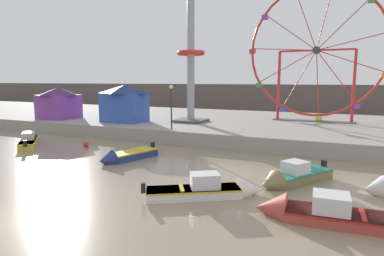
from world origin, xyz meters
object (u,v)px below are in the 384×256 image
at_px(motorboat_mustard_yellow, 29,140).
at_px(drop_tower_steel_tower, 191,52).
at_px(ferris_wheel_red_frame, 316,52).
at_px(carnival_booth_purple_stall, 59,102).
at_px(promenade_lamp_near, 171,100).
at_px(mooring_buoy_orange, 86,144).
at_px(motorboat_faded_red, 316,212).
at_px(motorboat_white_red_stripe, 213,190).
at_px(motorboat_navy_blue, 124,156).
at_px(carnival_booth_blue_tent, 124,103).
at_px(motorboat_olive_wood, 291,177).

xyz_separation_m(motorboat_mustard_yellow, drop_tower_steel_tower, (9.65, 10.44, 7.43)).
distance_m(ferris_wheel_red_frame, carnival_booth_purple_stall, 26.48).
bearing_deg(promenade_lamp_near, mooring_buoy_orange, -138.53).
xyz_separation_m(motorboat_faded_red, promenade_lamp_near, (-12.22, 11.65, 3.20)).
bearing_deg(drop_tower_steel_tower, promenade_lamp_near, -83.45).
xyz_separation_m(motorboat_white_red_stripe, motorboat_navy_blue, (-7.67, 3.97, -0.04)).
bearing_deg(carnival_booth_blue_tent, promenade_lamp_near, -22.25).
height_order(motorboat_white_red_stripe, motorboat_navy_blue, motorboat_white_red_stripe).
relative_size(drop_tower_steel_tower, promenade_lamp_near, 4.36).
xyz_separation_m(motorboat_faded_red, motorboat_navy_blue, (-12.04, 4.79, -0.03)).
xyz_separation_m(motorboat_olive_wood, promenade_lamp_near, (-10.74, 7.50, 3.15)).
relative_size(motorboat_mustard_yellow, motorboat_olive_wood, 1.12).
height_order(motorboat_mustard_yellow, drop_tower_steel_tower, drop_tower_steel_tower).
relative_size(carnival_booth_blue_tent, promenade_lamp_near, 1.21).
xyz_separation_m(motorboat_navy_blue, mooring_buoy_orange, (-5.26, 2.36, -0.05)).
xyz_separation_m(motorboat_white_red_stripe, carnival_booth_purple_stall, (-22.33, 12.85, 2.50)).
relative_size(motorboat_mustard_yellow, motorboat_navy_blue, 1.13).
relative_size(motorboat_mustard_yellow, promenade_lamp_near, 1.41).
height_order(motorboat_faded_red, mooring_buoy_orange, motorboat_faded_red).
xyz_separation_m(ferris_wheel_red_frame, promenade_lamp_near, (-10.14, -10.43, -4.23)).
xyz_separation_m(ferris_wheel_red_frame, carnival_booth_blue_tent, (-16.63, -7.91, -4.78)).
xyz_separation_m(motorboat_olive_wood, ferris_wheel_red_frame, (-0.60, 17.93, 7.38)).
height_order(motorboat_white_red_stripe, carnival_booth_blue_tent, carnival_booth_blue_tent).
bearing_deg(ferris_wheel_red_frame, carnival_booth_purple_stall, -161.14).
bearing_deg(carnival_booth_purple_stall, motorboat_mustard_yellow, -61.00).
xyz_separation_m(motorboat_mustard_yellow, carnival_booth_purple_stall, (-4.24, 7.38, 2.47)).
bearing_deg(motorboat_navy_blue, motorboat_white_red_stripe, 78.92).
height_order(motorboat_faded_red, promenade_lamp_near, promenade_lamp_near).
distance_m(motorboat_faded_red, motorboat_navy_blue, 12.96).
bearing_deg(ferris_wheel_red_frame, drop_tower_steel_tower, -153.49).
height_order(motorboat_mustard_yellow, motorboat_olive_wood, motorboat_olive_wood).
bearing_deg(motorboat_mustard_yellow, promenade_lamp_near, -108.28).
height_order(motorboat_faded_red, drop_tower_steel_tower, drop_tower_steel_tower).
distance_m(motorboat_navy_blue, mooring_buoy_orange, 5.77).
xyz_separation_m(ferris_wheel_red_frame, carnival_booth_purple_stall, (-24.62, -8.41, -4.92)).
height_order(motorboat_mustard_yellow, promenade_lamp_near, promenade_lamp_near).
bearing_deg(carnival_booth_blue_tent, motorboat_olive_wood, -31.14).
height_order(motorboat_navy_blue, carnival_booth_purple_stall, carnival_booth_purple_stall).
height_order(motorboat_navy_blue, motorboat_olive_wood, motorboat_olive_wood).
relative_size(motorboat_faded_red, motorboat_mustard_yellow, 1.10).
distance_m(motorboat_white_red_stripe, carnival_booth_blue_tent, 19.77).
bearing_deg(motorboat_white_red_stripe, motorboat_faded_red, -42.82).
bearing_deg(drop_tower_steel_tower, carnival_booth_purple_stall, -167.58).
bearing_deg(motorboat_olive_wood, drop_tower_steel_tower, -106.56).
height_order(motorboat_navy_blue, mooring_buoy_orange, motorboat_navy_blue).
relative_size(motorboat_navy_blue, mooring_buoy_orange, 10.19).
height_order(drop_tower_steel_tower, mooring_buoy_orange, drop_tower_steel_tower).
relative_size(carnival_booth_purple_stall, promenade_lamp_near, 1.06).
bearing_deg(motorboat_mustard_yellow, carnival_booth_purple_stall, -15.97).
relative_size(motorboat_faded_red, carnival_booth_purple_stall, 1.46).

